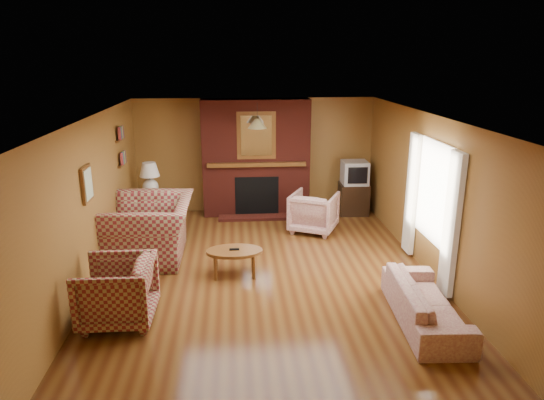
{
  "coord_description": "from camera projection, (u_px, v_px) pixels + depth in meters",
  "views": [
    {
      "loc": [
        -0.46,
        -6.87,
        3.23
      ],
      "look_at": [
        0.14,
        0.6,
        0.99
      ],
      "focal_mm": 32.0,
      "sensor_mm": 36.0,
      "label": 1
    }
  ],
  "objects": [
    {
      "name": "tv_stand",
      "position": [
        353.0,
        198.0,
        10.26
      ],
      "size": [
        0.63,
        0.58,
        0.65
      ],
      "primitive_type": "cube",
      "rotation": [
        0.0,
        0.0,
        -0.06
      ],
      "color": "black",
      "rests_on": "floor"
    },
    {
      "name": "plaid_loveseat",
      "position": [
        151.0,
        229.0,
        7.95
      ],
      "size": [
        1.34,
        1.53,
        0.99
      ],
      "primitive_type": "imported",
      "rotation": [
        0.0,
        0.0,
        -1.58
      ],
      "color": "maroon",
      "rests_on": "floor"
    },
    {
      "name": "table_lamp",
      "position": [
        150.0,
        177.0,
        9.43
      ],
      "size": [
        0.39,
        0.39,
        0.64
      ],
      "color": "silver",
      "rests_on": "side_table"
    },
    {
      "name": "botanical_print",
      "position": [
        87.0,
        184.0,
        6.61
      ],
      "size": [
        0.05,
        0.4,
        0.5
      ],
      "color": "brown",
      "rests_on": "wall_left"
    },
    {
      "name": "crt_tv",
      "position": [
        355.0,
        173.0,
        10.1
      ],
      "size": [
        0.53,
        0.53,
        0.48
      ],
      "color": "#AFB2B7",
      "rests_on": "tv_stand"
    },
    {
      "name": "wall_right",
      "position": [
        429.0,
        195.0,
        7.37
      ],
      "size": [
        0.0,
        6.5,
        6.5
      ],
      "primitive_type": "plane",
      "rotation": [
        1.57,
        0.0,
        -1.57
      ],
      "color": "olive",
      "rests_on": "floor"
    },
    {
      "name": "floral_armchair",
      "position": [
        314.0,
        212.0,
        9.2
      ],
      "size": [
        1.09,
        1.1,
        0.76
      ],
      "primitive_type": "imported",
      "rotation": [
        0.0,
        0.0,
        2.69
      ],
      "color": "beige",
      "rests_on": "floor"
    },
    {
      "name": "fireplace",
      "position": [
        256.0,
        159.0,
        10.04
      ],
      "size": [
        2.2,
        0.82,
        2.4
      ],
      "color": "#5A1B13",
      "rests_on": "floor"
    },
    {
      "name": "wall_back",
      "position": [
        255.0,
        155.0,
        10.29
      ],
      "size": [
        6.5,
        0.0,
        6.5
      ],
      "primitive_type": "plane",
      "rotation": [
        1.57,
        0.0,
        0.0
      ],
      "color": "olive",
      "rests_on": "floor"
    },
    {
      "name": "ceiling",
      "position": [
        265.0,
        117.0,
        6.84
      ],
      "size": [
        6.5,
        6.5,
        0.0
      ],
      "primitive_type": "plane",
      "rotation": [
        3.14,
        0.0,
        0.0
      ],
      "color": "silver",
      "rests_on": "wall_back"
    },
    {
      "name": "window_right",
      "position": [
        431.0,
        203.0,
        7.2
      ],
      "size": [
        0.1,
        1.85,
        2.0
      ],
      "color": "beige",
      "rests_on": "wall_right"
    },
    {
      "name": "pendant_light",
      "position": [
        257.0,
        124.0,
        9.15
      ],
      "size": [
        0.36,
        0.36,
        0.48
      ],
      "color": "black",
      "rests_on": "ceiling"
    },
    {
      "name": "plaid_armchair",
      "position": [
        117.0,
        292.0,
        6.03
      ],
      "size": [
        0.92,
        0.89,
        0.82
      ],
      "primitive_type": "imported",
      "rotation": [
        0.0,
        0.0,
        -1.58
      ],
      "color": "maroon",
      "rests_on": "floor"
    },
    {
      "name": "wall_left",
      "position": [
        93.0,
        202.0,
        6.99
      ],
      "size": [
        0.0,
        6.5,
        6.5
      ],
      "primitive_type": "plane",
      "rotation": [
        1.57,
        0.0,
        1.57
      ],
      "color": "olive",
      "rests_on": "floor"
    },
    {
      "name": "side_table",
      "position": [
        152.0,
        209.0,
        9.62
      ],
      "size": [
        0.48,
        0.48,
        0.61
      ],
      "primitive_type": "cube",
      "rotation": [
        0.0,
        0.0,
        0.06
      ],
      "color": "brown",
      "rests_on": "floor"
    },
    {
      "name": "bookshelf",
      "position": [
        123.0,
        147.0,
        8.68
      ],
      "size": [
        0.09,
        0.55,
        0.71
      ],
      "color": "brown",
      "rests_on": "wall_left"
    },
    {
      "name": "floral_sofa",
      "position": [
        426.0,
        303.0,
        6.07
      ],
      "size": [
        0.81,
        1.81,
        0.52
      ],
      "primitive_type": "imported",
      "rotation": [
        0.0,
        0.0,
        1.51
      ],
      "color": "beige",
      "rests_on": "floor"
    },
    {
      "name": "floor",
      "position": [
        266.0,
        272.0,
        7.52
      ],
      "size": [
        6.5,
        6.5,
        0.0
      ],
      "primitive_type": "plane",
      "color": "#4E2710",
      "rests_on": "ground"
    },
    {
      "name": "coffee_table",
      "position": [
        234.0,
        253.0,
        7.34
      ],
      "size": [
        0.86,
        0.53,
        0.43
      ],
      "color": "brown",
      "rests_on": "floor"
    },
    {
      "name": "wall_front",
      "position": [
        292.0,
        307.0,
        4.08
      ],
      "size": [
        6.5,
        0.0,
        6.5
      ],
      "primitive_type": "plane",
      "rotation": [
        -1.57,
        0.0,
        0.0
      ],
      "color": "olive",
      "rests_on": "floor"
    }
  ]
}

